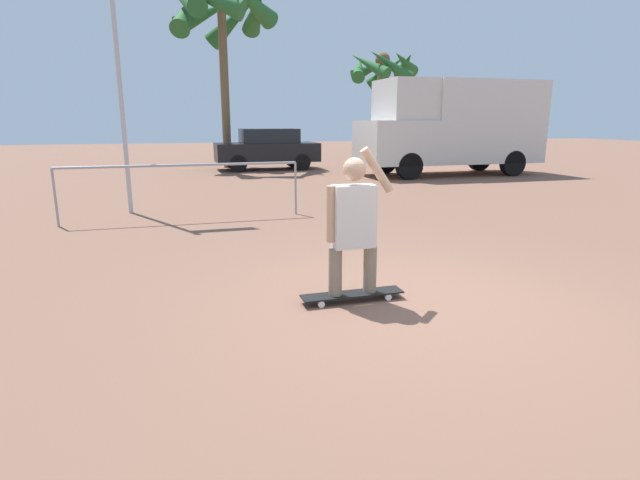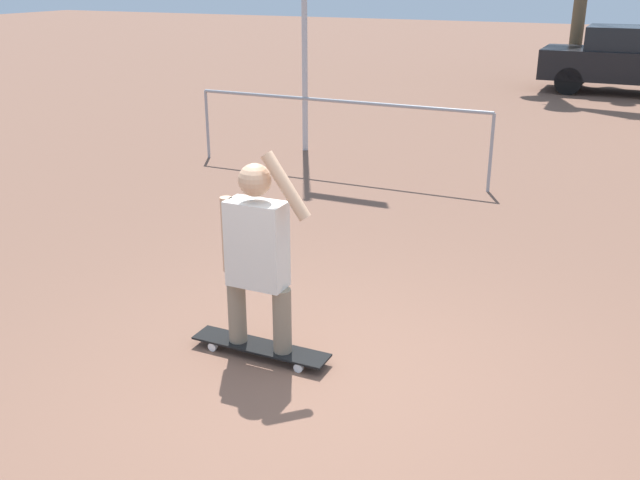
# 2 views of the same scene
# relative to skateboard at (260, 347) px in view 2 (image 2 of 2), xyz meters

# --- Properties ---
(ground_plane) EXTENTS (80.00, 80.00, 0.00)m
(ground_plane) POSITION_rel_skateboard_xyz_m (0.58, -0.23, -0.07)
(ground_plane) COLOR brown
(skateboard) EXTENTS (1.11, 0.23, 0.09)m
(skateboard) POSITION_rel_skateboard_xyz_m (0.00, 0.00, 0.00)
(skateboard) COLOR black
(skateboard) RESTS_ON ground_plane
(person_skateboarder) EXTENTS (0.72, 0.24, 1.53)m
(person_skateboarder) POSITION_rel_skateboard_xyz_m (-0.00, -0.00, 0.82)
(person_skateboarder) COLOR gray
(person_skateboarder) RESTS_ON skateboard
(parked_car_black) EXTENTS (3.91, 1.74, 1.56)m
(parked_car_black) POSITION_rel_skateboard_xyz_m (1.82, 14.69, 0.74)
(parked_car_black) COLOR black
(parked_car_black) RESTS_ON ground_plane
(plaza_railing_segment) EXTENTS (4.47, 0.05, 1.08)m
(plaza_railing_segment) POSITION_rel_skateboard_xyz_m (-1.59, 5.10, 0.84)
(plaza_railing_segment) COLOR #99999E
(plaza_railing_segment) RESTS_ON ground_plane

